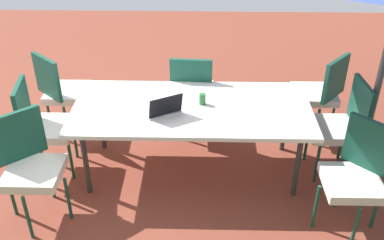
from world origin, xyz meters
The scene contains 11 objects.
ground_plane centered at (0.00, 0.00, -0.01)m, with size 10.00×10.00×0.02m, color brown.
dining_table centered at (0.00, 0.00, 0.69)m, with size 2.24×1.04×0.74m.
chair_east centered at (1.44, 0.04, 0.55)m, with size 0.49×0.48×0.98m.
chair_south centered at (0.01, -0.68, 0.55)m, with size 0.46×0.47×0.98m.
chair_west centered at (-1.44, -0.03, 0.55)m, with size 0.48×0.47×0.98m.
chair_southwest centered at (-1.37, -0.68, 0.55)m, with size 0.59×0.59×0.98m.
chair_northwest centered at (-1.37, 0.73, 0.55)m, with size 0.59×0.59×0.98m.
chair_southeast centered at (1.43, -0.66, 0.55)m, with size 0.59×0.59×0.98m.
chair_northeast centered at (1.35, 0.66, 0.55)m, with size 0.58×0.59×0.98m.
laptop centered at (0.26, 0.13, 0.78)m, with size 0.40×0.37×0.21m.
cup centered at (-0.10, -0.05, 0.79)m, with size 0.06×0.06×0.11m, color #286B33.
Camera 1 is at (-0.08, 3.64, 2.86)m, focal length 42.09 mm.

